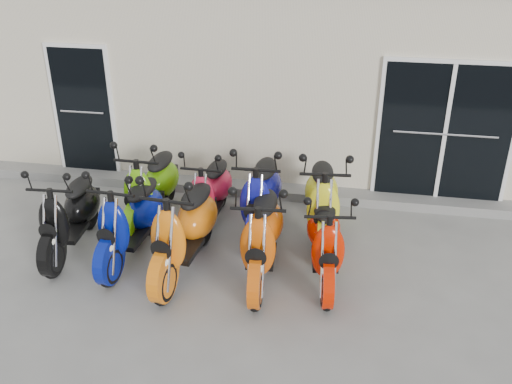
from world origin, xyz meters
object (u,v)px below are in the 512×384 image
at_px(scooter_front_black, 68,205).
at_px(scooter_back_blue, 261,186).
at_px(scooter_front_orange_b, 262,225).
at_px(scooter_back_green, 151,178).
at_px(scooter_back_yellow, 323,191).
at_px(scooter_back_red, 210,184).
at_px(scooter_front_red, 326,230).
at_px(scooter_front_blue, 130,209).
at_px(scooter_front_orange_a, 184,218).

bearing_deg(scooter_front_black, scooter_back_blue, 15.99).
distance_m(scooter_front_orange_b, scooter_back_green, 2.10).
bearing_deg(scooter_back_yellow, scooter_back_red, 170.58).
bearing_deg(scooter_front_red, scooter_front_orange_b, 179.90).
xyz_separation_m(scooter_front_black, scooter_front_red, (3.43, -0.04, -0.01)).
relative_size(scooter_front_orange_b, scooter_back_red, 1.11).
bearing_deg(scooter_back_yellow, scooter_front_red, -88.13).
bearing_deg(scooter_front_black, scooter_back_green, 43.97).
distance_m(scooter_front_black, scooter_back_yellow, 3.43).
bearing_deg(scooter_front_blue, scooter_back_yellow, 23.65).
height_order(scooter_front_black, scooter_front_orange_b, scooter_front_orange_b).
height_order(scooter_front_blue, scooter_back_yellow, scooter_back_yellow).
distance_m(scooter_front_orange_b, scooter_back_red, 1.50).
relative_size(scooter_front_black, scooter_back_green, 0.94).
relative_size(scooter_front_orange_b, scooter_back_yellow, 0.98).
height_order(scooter_front_orange_b, scooter_back_blue, scooter_back_blue).
xyz_separation_m(scooter_front_red, scooter_back_green, (-2.60, 0.96, 0.05)).
xyz_separation_m(scooter_front_orange_b, scooter_back_yellow, (0.67, 1.02, 0.02)).
relative_size(scooter_front_red, scooter_back_red, 1.03).
distance_m(scooter_front_blue, scooter_front_orange_a, 0.81).
xyz_separation_m(scooter_front_black, scooter_front_orange_b, (2.64, -0.13, 0.05)).
distance_m(scooter_front_orange_b, scooter_back_blue, 1.05).
distance_m(scooter_front_red, scooter_back_green, 2.77).
distance_m(scooter_front_orange_a, scooter_back_yellow, 1.98).
xyz_separation_m(scooter_front_orange_a, scooter_back_green, (-0.83, 1.11, -0.04)).
relative_size(scooter_front_black, scooter_front_orange_b, 0.94).
relative_size(scooter_back_green, scooter_back_red, 1.10).
distance_m(scooter_front_black, scooter_back_red, 1.96).
height_order(scooter_front_orange_a, scooter_front_red, scooter_front_orange_a).
xyz_separation_m(scooter_front_blue, scooter_front_red, (2.55, -0.03, -0.04)).
relative_size(scooter_front_black, scooter_back_blue, 0.92).
relative_size(scooter_front_orange_b, scooter_back_green, 1.01).
height_order(scooter_front_orange_b, scooter_back_green, scooter_front_orange_b).
relative_size(scooter_front_orange_b, scooter_back_blue, 0.99).
xyz_separation_m(scooter_front_orange_b, scooter_back_blue, (-0.19, 1.03, 0.01)).
bearing_deg(scooter_back_blue, scooter_back_green, 177.80).
distance_m(scooter_front_orange_a, scooter_back_blue, 1.35).
height_order(scooter_front_black, scooter_back_red, scooter_front_black).
bearing_deg(scooter_back_red, scooter_front_blue, -127.18).
xyz_separation_m(scooter_front_orange_a, scooter_back_blue, (0.79, 1.09, -0.02)).
distance_m(scooter_front_orange_a, scooter_front_red, 1.78).
relative_size(scooter_front_orange_a, scooter_front_orange_b, 1.04).
distance_m(scooter_front_black, scooter_front_orange_a, 1.67).
bearing_deg(scooter_front_blue, scooter_front_orange_b, -0.53).
bearing_deg(scooter_front_orange_a, scooter_back_red, 93.45).
bearing_deg(scooter_front_blue, scooter_front_orange_a, -9.43).
bearing_deg(scooter_front_orange_a, scooter_back_blue, 58.55).
distance_m(scooter_front_red, scooter_back_red, 2.03).
distance_m(scooter_front_red, scooter_back_yellow, 0.94).
height_order(scooter_front_orange_b, scooter_back_yellow, scooter_back_yellow).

